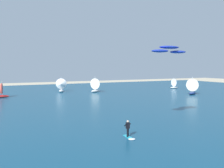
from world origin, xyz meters
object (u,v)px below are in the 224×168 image
(kite, at_px, (169,50))
(sailboat_far_left, at_px, (61,85))
(sailboat_trailing, at_px, (175,83))
(sailboat_mid_left, at_px, (193,86))
(kitesurfer, at_px, (129,131))
(sailboat_leading, at_px, (96,85))

(kite, distance_m, sailboat_far_left, 43.19)
(kite, xyz_separation_m, sailboat_trailing, (33.47, 37.88, -7.41))
(sailboat_mid_left, distance_m, sailboat_far_left, 34.56)
(kitesurfer, xyz_separation_m, sailboat_mid_left, (33.91, 26.12, 1.42))
(kitesurfer, relative_size, sailboat_trailing, 0.57)
(sailboat_far_left, bearing_deg, sailboat_mid_left, -35.08)
(sailboat_mid_left, relative_size, sailboat_far_left, 1.07)
(kitesurfer, xyz_separation_m, sailboat_trailing, (41.15, 41.32, 0.99))
(kite, xyz_separation_m, sailboat_mid_left, (26.23, 22.68, -6.98))
(kitesurfer, distance_m, sailboat_trailing, 58.32)
(sailboat_leading, bearing_deg, sailboat_far_left, 155.97)
(kitesurfer, xyz_separation_m, sailboat_far_left, (5.64, 45.99, 1.28))
(kitesurfer, relative_size, sailboat_mid_left, 0.45)
(kitesurfer, distance_m, sailboat_far_left, 46.35)
(kitesurfer, xyz_separation_m, sailboat_leading, (14.37, 42.09, 1.34))
(sailboat_leading, bearing_deg, sailboat_trailing, -1.65)
(sailboat_mid_left, bearing_deg, sailboat_trailing, 64.55)
(kite, relative_size, sailboat_far_left, 1.44)
(kite, xyz_separation_m, sailboat_far_left, (-2.05, 42.55, -7.12))
(kite, bearing_deg, sailboat_mid_left, 40.85)
(kitesurfer, relative_size, sailboat_leading, 0.47)
(sailboat_mid_left, relative_size, sailboat_trailing, 1.27)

